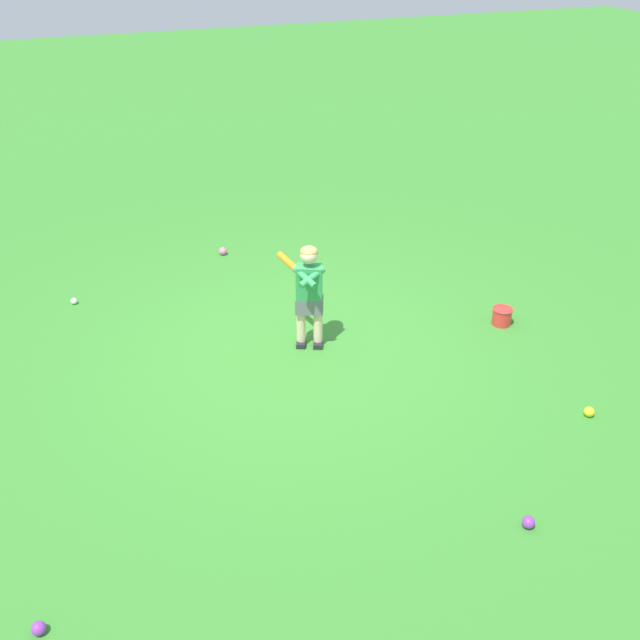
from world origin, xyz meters
TOP-DOWN VIEW (x-y plane):
  - ground_plane at (0.00, 0.00)m, footprint 40.00×40.00m
  - child_batter at (-0.16, -0.06)m, footprint 0.36×0.63m
  - play_ball_behind_batter at (-2.05, 1.90)m, footprint 0.09×0.09m
  - play_ball_far_left at (0.13, -2.45)m, footprint 0.10×0.10m
  - play_ball_center_lawn at (2.00, -1.77)m, footprint 0.07×0.07m
  - play_ball_midfield at (-0.80, 2.83)m, footprint 0.09×0.09m
  - play_ball_by_bucket at (2.53, 2.53)m, footprint 0.09×0.09m
  - toy_bucket at (-2.20, 0.26)m, footprint 0.22×0.22m

SIDE VIEW (x-z plane):
  - ground_plane at x=0.00m, z-range 0.00..0.00m
  - play_ball_center_lawn at x=2.00m, z-range 0.00..0.07m
  - play_ball_by_bucket at x=2.53m, z-range 0.00..0.09m
  - play_ball_behind_batter at x=-2.05m, z-range 0.00..0.09m
  - play_ball_midfield at x=-0.80m, z-range 0.00..0.09m
  - play_ball_far_left at x=0.13m, z-range 0.00..0.10m
  - toy_bucket at x=-2.20m, z-range 0.00..0.19m
  - child_batter at x=-0.16m, z-range 0.11..1.19m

